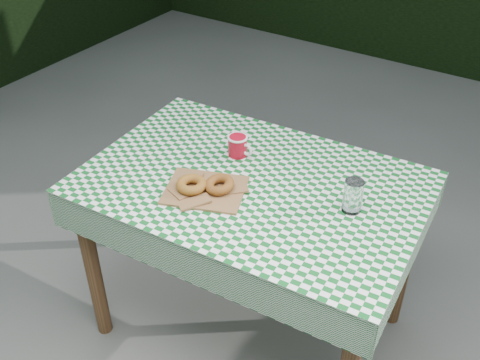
{
  "coord_description": "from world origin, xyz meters",
  "views": [
    {
      "loc": [
        0.77,
        -1.5,
        1.91
      ],
      "look_at": [
        -0.08,
        -0.18,
        0.79
      ],
      "focal_mm": 41.93,
      "sensor_mm": 36.0,
      "label": 1
    }
  ],
  "objects_px": {
    "table": "(251,260)",
    "drinking_glass": "(353,196)",
    "paper_bag": "(205,190)",
    "coffee_mug": "(238,146)"
  },
  "relations": [
    {
      "from": "coffee_mug",
      "to": "drinking_glass",
      "type": "bearing_deg",
      "value": -2.21
    },
    {
      "from": "table",
      "to": "drinking_glass",
      "type": "bearing_deg",
      "value": 3.17
    },
    {
      "from": "table",
      "to": "drinking_glass",
      "type": "relative_size",
      "value": 10.17
    },
    {
      "from": "table",
      "to": "paper_bag",
      "type": "bearing_deg",
      "value": -130.88
    },
    {
      "from": "coffee_mug",
      "to": "table",
      "type": "bearing_deg",
      "value": -34.18
    },
    {
      "from": "table",
      "to": "paper_bag",
      "type": "height_order",
      "value": "paper_bag"
    },
    {
      "from": "table",
      "to": "coffee_mug",
      "type": "distance_m",
      "value": 0.46
    },
    {
      "from": "paper_bag",
      "to": "drinking_glass",
      "type": "distance_m",
      "value": 0.5
    },
    {
      "from": "paper_bag",
      "to": "drinking_glass",
      "type": "xyz_separation_m",
      "value": [
        0.46,
        0.18,
        0.05
      ]
    },
    {
      "from": "paper_bag",
      "to": "coffee_mug",
      "type": "distance_m",
      "value": 0.26
    }
  ]
}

